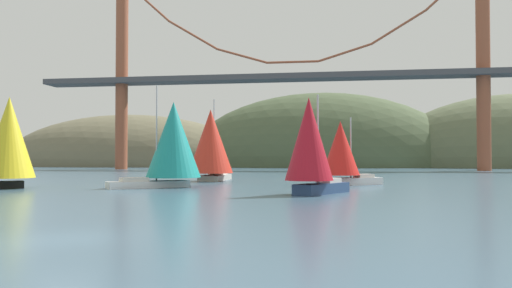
{
  "coord_description": "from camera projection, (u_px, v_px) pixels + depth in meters",
  "views": [
    {
      "loc": [
        9.4,
        -16.86,
        2.91
      ],
      "look_at": [
        0.0,
        43.06,
        4.41
      ],
      "focal_mm": 35.94,
      "sensor_mm": 36.0,
      "label": 1
    }
  ],
  "objects": [
    {
      "name": "sailboat_scarlet_sail",
      "position": [
        211.0,
        144.0,
        60.57
      ],
      "size": [
        5.3,
        9.02,
        9.87
      ],
      "color": "#B7B2A8",
      "rests_on": "ground_plane"
    },
    {
      "name": "sailboat_crimson_sail",
      "position": [
        310.0,
        144.0,
        39.04
      ],
      "size": [
        5.62,
        7.26,
        7.77
      ],
      "color": "navy",
      "rests_on": "ground_plane"
    },
    {
      "name": "sailboat_red_spinnaker",
      "position": [
        342.0,
        151.0,
        52.25
      ],
      "size": [
        7.04,
        5.81,
        6.97
      ],
      "color": "white",
      "rests_on": "ground_plane"
    },
    {
      "name": "ground_plane",
      "position": [
        67.0,
        239.0,
        18.03
      ],
      "size": [
        360.0,
        360.0,
        0.0
      ],
      "primitive_type": "plane",
      "color": "#426075"
    },
    {
      "name": "sailboat_teal_sail",
      "position": [
        172.0,
        142.0,
        48.89
      ],
      "size": [
        9.25,
        8.18,
        9.67
      ],
      "color": "white",
      "rests_on": "ground_plane"
    },
    {
      "name": "headland_left",
      "position": [
        128.0,
        166.0,
        159.89
      ],
      "size": [
        81.83,
        44.0,
        31.95
      ],
      "primitive_type": "ellipsoid",
      "color": "#6B664C",
      "rests_on": "ground_plane"
    },
    {
      "name": "sailboat_yellow_sail",
      "position": [
        7.0,
        140.0,
        47.01
      ],
      "size": [
        8.5,
        7.42,
        8.87
      ],
      "color": "black",
      "rests_on": "ground_plane"
    },
    {
      "name": "headland_center",
      "position": [
        321.0,
        167.0,
        150.59
      ],
      "size": [
        82.52,
        44.0,
        43.34
      ],
      "primitive_type": "ellipsoid",
      "color": "#4C5B3D",
      "rests_on": "ground_plane"
    },
    {
      "name": "suspension_bridge",
      "position": [
        293.0,
        73.0,
        112.38
      ],
      "size": [
        115.31,
        6.0,
        44.37
      ],
      "color": "brown",
      "rests_on": "ground_plane"
    }
  ]
}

